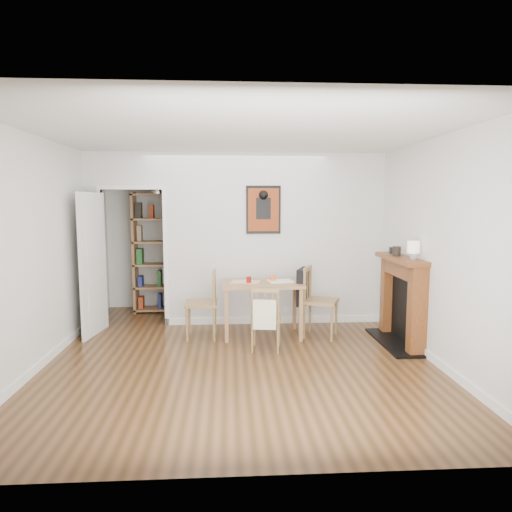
{
  "coord_description": "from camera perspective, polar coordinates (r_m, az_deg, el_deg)",
  "views": [
    {
      "loc": [
        -0.12,
        -5.51,
        1.86
      ],
      "look_at": [
        0.24,
        0.6,
        1.14
      ],
      "focal_mm": 32.0,
      "sensor_mm": 36.0,
      "label": 1
    }
  ],
  "objects": [
    {
      "name": "mantel_lamp",
      "position": [
        5.88,
        19.09,
        0.92
      ],
      "size": [
        0.15,
        0.15,
        0.23
      ],
      "color": "silver",
      "rests_on": "fireplace"
    },
    {
      "name": "notebook",
      "position": [
        6.37,
        3.07,
        -3.16
      ],
      "size": [
        0.37,
        0.3,
        0.02
      ],
      "primitive_type": "cube",
      "rotation": [
        0.0,
        0.0,
        0.16
      ],
      "color": "silver",
      "rests_on": "dining_table"
    },
    {
      "name": "placemat",
      "position": [
        6.36,
        -1.35,
        -3.22
      ],
      "size": [
        0.44,
        0.37,
        0.0
      ],
      "primitive_type": "cube",
      "rotation": [
        0.0,
        0.0,
        -0.2
      ],
      "color": "beige",
      "rests_on": "dining_table"
    },
    {
      "name": "dining_table",
      "position": [
        6.34,
        0.8,
        -4.11
      ],
      "size": [
        1.12,
        0.71,
        0.76
      ],
      "color": "#9A6C48",
      "rests_on": "ground"
    },
    {
      "name": "room_shell",
      "position": [
        6.88,
        -1.58,
        2.03
      ],
      "size": [
        5.2,
        5.2,
        5.2
      ],
      "color": "silver",
      "rests_on": "ground"
    },
    {
      "name": "chair_right",
      "position": [
        6.41,
        7.89,
        -5.52
      ],
      "size": [
        0.69,
        0.64,
        0.98
      ],
      "color": "olive",
      "rests_on": "ground"
    },
    {
      "name": "ceramic_jar_a",
      "position": [
        6.28,
        17.17,
        0.59
      ],
      "size": [
        0.11,
        0.11,
        0.13
      ],
      "primitive_type": "cylinder",
      "color": "black",
      "rests_on": "fireplace"
    },
    {
      "name": "bookshelf",
      "position": [
        7.9,
        -12.01,
        0.33
      ],
      "size": [
        0.85,
        0.34,
        2.03
      ],
      "color": "#9A6C48",
      "rests_on": "ground"
    },
    {
      "name": "ground",
      "position": [
        5.82,
        -2.09,
        -11.93
      ],
      "size": [
        5.2,
        5.2,
        0.0
      ],
      "primitive_type": "plane",
      "color": "brown",
      "rests_on": "ground"
    },
    {
      "name": "chair_front",
      "position": [
        5.79,
        1.23,
        -7.71
      ],
      "size": [
        0.47,
        0.51,
        0.82
      ],
      "color": "olive",
      "rests_on": "ground"
    },
    {
      "name": "orange_fruit",
      "position": [
        6.39,
        2.09,
        -2.82
      ],
      "size": [
        0.08,
        0.08,
        0.08
      ],
      "primitive_type": "sphere",
      "color": "#F0520C",
      "rests_on": "dining_table"
    },
    {
      "name": "ceramic_jar_b",
      "position": [
        6.55,
        16.59,
        0.69
      ],
      "size": [
        0.07,
        0.07,
        0.09
      ],
      "primitive_type": "cylinder",
      "color": "black",
      "rests_on": "fireplace"
    },
    {
      "name": "chair_left",
      "position": [
        6.34,
        -6.87,
        -5.99
      ],
      "size": [
        0.48,
        0.48,
        0.94
      ],
      "color": "olive",
      "rests_on": "ground"
    },
    {
      "name": "fireplace",
      "position": [
        6.32,
        17.86,
        -4.96
      ],
      "size": [
        0.45,
        1.25,
        1.16
      ],
      "color": "brown",
      "rests_on": "ground"
    },
    {
      "name": "red_glass",
      "position": [
        6.26,
        -0.9,
        -3.0
      ],
      "size": [
        0.07,
        0.07,
        0.09
      ],
      "primitive_type": "cylinder",
      "color": "maroon",
      "rests_on": "dining_table"
    }
  ]
}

